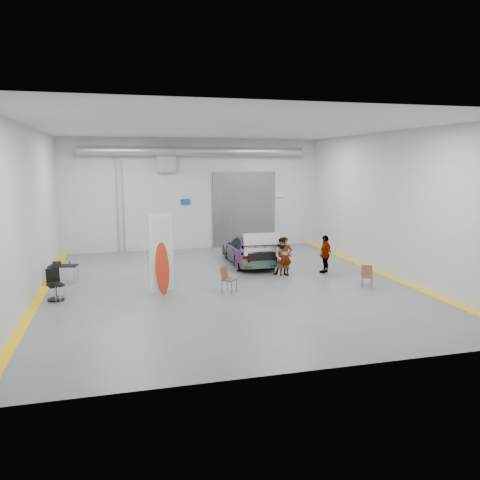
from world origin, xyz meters
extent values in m
plane|color=slate|center=(0.00, 0.00, 0.00)|extent=(16.00, 16.00, 0.00)
cube|color=silver|center=(-7.00, 0.00, 3.00)|extent=(0.02, 16.00, 6.00)
cube|color=silver|center=(7.00, 0.00, 3.00)|extent=(0.02, 16.00, 6.00)
cube|color=silver|center=(0.00, 8.00, 3.00)|extent=(14.00, 0.02, 6.00)
cube|color=silver|center=(0.00, -8.00, 3.00)|extent=(14.00, 0.02, 6.00)
cube|color=silver|center=(0.00, 0.00, 6.00)|extent=(14.00, 16.00, 0.02)
cube|color=gray|center=(2.80, 7.92, 2.10)|extent=(3.60, 0.12, 4.20)
cube|color=#9B9EA4|center=(-1.50, 7.92, 4.80)|extent=(1.00, 0.50, 1.20)
cylinder|color=#9B9EA4|center=(0.00, 7.40, 5.30)|extent=(11.90, 0.44, 0.44)
cube|color=#1342A2|center=(-0.50, 7.92, 2.60)|extent=(0.50, 0.04, 0.30)
cube|color=white|center=(4.80, 7.92, 2.90)|extent=(0.70, 0.04, 0.25)
cylinder|color=#9B9EA4|center=(-3.80, 7.92, 2.50)|extent=(0.08, 0.08, 5.00)
cylinder|color=#9B9EA4|center=(-4.10, 7.92, 2.50)|extent=(0.08, 0.08, 5.00)
cube|color=yellow|center=(-6.85, 0.00, 0.01)|extent=(0.30, 16.00, 0.01)
cube|color=yellow|center=(6.85, 0.00, 0.01)|extent=(0.30, 16.00, 0.01)
imported|color=silver|center=(1.82, 3.43, 0.67)|extent=(2.04, 4.69, 1.34)
imported|color=#875A49|center=(2.69, 0.82, 0.82)|extent=(0.64, 0.46, 1.64)
imported|color=#55769C|center=(2.60, 0.82, 0.81)|extent=(0.98, 0.89, 1.62)
imported|color=#A25F36|center=(4.53, 0.82, 0.83)|extent=(0.99, 0.91, 1.65)
cube|color=white|center=(-2.66, -0.72, 1.04)|extent=(0.85, 0.31, 1.86)
ellipsoid|color=#FD4516|center=(-2.66, -0.80, 0.98)|extent=(0.57, 0.40, 1.97)
cube|color=white|center=(-2.66, -0.74, 2.43)|extent=(0.82, 0.30, 0.98)
cylinder|color=white|center=(-3.02, -0.72, 1.55)|extent=(0.02, 0.02, 3.11)
cylinder|color=white|center=(-2.30, -0.72, 1.55)|extent=(0.02, 0.02, 3.11)
cube|color=brown|center=(-0.19, -1.18, 0.49)|extent=(0.64, 0.64, 0.04)
cube|color=brown|center=(-0.19, -0.97, 0.75)|extent=(0.38, 0.41, 0.44)
cube|color=brown|center=(5.04, -1.85, 0.43)|extent=(0.53, 0.52, 0.04)
cube|color=brown|center=(5.04, -1.67, 0.66)|extent=(0.40, 0.24, 0.39)
cylinder|color=black|center=(-6.07, -0.91, 0.62)|extent=(0.31, 0.31, 0.05)
torus|color=silver|center=(-6.07, -0.91, 0.20)|extent=(0.33, 0.33, 0.02)
cylinder|color=#9B9EA4|center=(-6.75, 1.70, 0.33)|extent=(0.03, 0.03, 0.65)
cylinder|color=#9B9EA4|center=(-5.75, 1.70, 0.33)|extent=(0.03, 0.03, 0.65)
cylinder|color=#9B9EA4|center=(-6.75, 2.15, 0.33)|extent=(0.03, 0.03, 0.65)
cylinder|color=#9B9EA4|center=(-5.75, 2.15, 0.33)|extent=(0.03, 0.03, 0.65)
cube|color=black|center=(-6.25, 1.92, 0.67)|extent=(1.17, 0.72, 0.04)
cylinder|color=#194B9A|center=(-5.98, 1.83, 0.79)|extent=(0.07, 0.07, 0.20)
cube|color=black|center=(-6.48, 1.97, 0.77)|extent=(0.32, 0.20, 0.16)
cylinder|color=black|center=(-6.23, -0.63, 0.04)|extent=(0.58, 0.58, 0.04)
cylinder|color=black|center=(-6.23, -0.63, 0.29)|extent=(0.06, 0.06, 0.50)
cube|color=black|center=(-6.23, -0.63, 0.54)|extent=(0.63, 0.63, 0.07)
cube|color=black|center=(-6.23, -0.40, 0.85)|extent=(0.44, 0.25, 0.52)
cube|color=silver|center=(1.82, 1.37, 1.36)|extent=(1.57, 0.95, 0.04)
camera|label=1|loc=(-3.95, -17.39, 4.75)|focal=35.00mm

